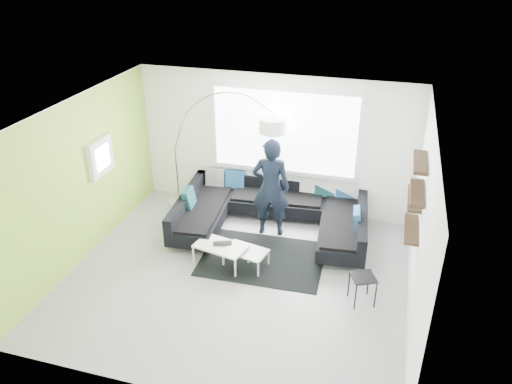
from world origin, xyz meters
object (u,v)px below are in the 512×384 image
at_px(person, 271,188).
at_px(side_table, 362,289).
at_px(sectional_sofa, 272,216).
at_px(laptop, 223,245).
at_px(coffee_table, 233,255).
at_px(arc_lamp, 175,148).

bearing_deg(person, side_table, 131.54).
height_order(sectional_sofa, person, person).
xyz_separation_m(sectional_sofa, laptop, (-0.54, -1.26, 0.05)).
xyz_separation_m(sectional_sofa, coffee_table, (-0.36, -1.24, -0.15)).
xyz_separation_m(coffee_table, laptop, (-0.18, -0.02, 0.20)).
distance_m(arc_lamp, person, 2.26).
height_order(coffee_table, arc_lamp, arc_lamp).
relative_size(arc_lamp, person, 1.32).
bearing_deg(side_table, arc_lamp, 151.37).
bearing_deg(coffee_table, side_table, 1.69).
height_order(person, laptop, person).
distance_m(sectional_sofa, arc_lamp, 2.42).
bearing_deg(side_table, person, 139.46).
distance_m(sectional_sofa, side_table, 2.48).
relative_size(coffee_table, arc_lamp, 0.45).
bearing_deg(laptop, sectional_sofa, 45.28).
bearing_deg(laptop, coffee_table, -14.97).
bearing_deg(sectional_sofa, side_table, -46.45).
bearing_deg(arc_lamp, person, -10.01).
relative_size(coffee_table, side_table, 2.33).
height_order(sectional_sofa, coffee_table, sectional_sofa).
xyz_separation_m(sectional_sofa, arc_lamp, (-2.17, 0.55, 0.93)).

